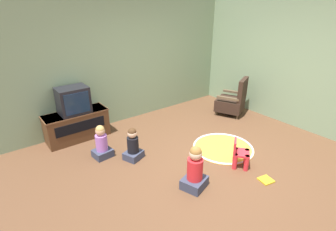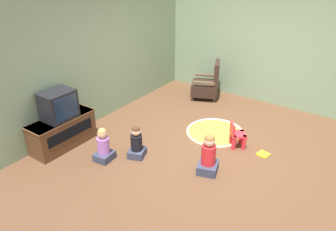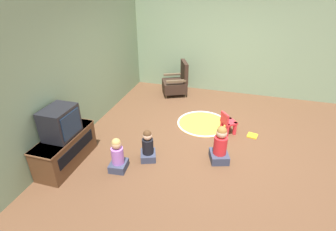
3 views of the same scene
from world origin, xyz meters
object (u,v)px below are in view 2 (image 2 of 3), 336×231
(black_armchair, at_px, (207,85))
(tv_cabinet, at_px, (63,131))
(television, at_px, (59,105))
(child_watching_right, at_px, (103,146))
(book, at_px, (263,154))
(child_watching_center, at_px, (208,156))
(yellow_kid_chair, at_px, (237,137))
(child_watching_left, at_px, (136,143))

(black_armchair, bearing_deg, tv_cabinet, -42.05)
(television, bearing_deg, child_watching_right, -83.90)
(television, bearing_deg, black_armchair, -17.09)
(black_armchair, xyz_separation_m, book, (-1.62, -2.04, -0.32))
(book, bearing_deg, child_watching_right, -40.41)
(book, bearing_deg, tv_cabinet, -48.33)
(child_watching_center, bearing_deg, book, -48.27)
(yellow_kid_chair, distance_m, child_watching_center, 0.97)
(child_watching_center, xyz_separation_m, child_watching_right, (-0.72, 1.61, -0.04))
(black_armchair, distance_m, child_watching_right, 3.33)
(yellow_kid_chair, bearing_deg, tv_cabinet, 86.41)
(tv_cabinet, relative_size, child_watching_center, 1.74)
(tv_cabinet, height_order, child_watching_center, child_watching_center)
(tv_cabinet, xyz_separation_m, book, (1.80, -3.11, -0.28))
(television, relative_size, child_watching_left, 0.94)
(child_watching_left, xyz_separation_m, child_watching_right, (-0.41, 0.38, 0.01))
(television, xyz_separation_m, yellow_kid_chair, (1.79, -2.58, -0.62))
(child_watching_left, bearing_deg, yellow_kid_chair, -65.94)
(child_watching_center, bearing_deg, tv_cabinet, 89.95)
(yellow_kid_chair, bearing_deg, black_armchair, 4.86)
(black_armchair, distance_m, child_watching_center, 2.99)
(black_armchair, xyz_separation_m, child_watching_center, (-2.61, -1.47, -0.04))
(black_armchair, bearing_deg, child_watching_right, -27.11)
(child_watching_left, height_order, child_watching_center, child_watching_center)
(child_watching_left, bearing_deg, book, -75.21)
(child_watching_left, relative_size, child_watching_center, 0.86)
(child_watching_left, bearing_deg, child_watching_center, -96.50)
(black_armchair, relative_size, child_watching_left, 1.53)
(black_armchair, height_order, child_watching_center, black_armchair)
(child_watching_left, distance_m, child_watching_center, 1.27)
(child_watching_center, distance_m, child_watching_right, 1.76)
(child_watching_right, bearing_deg, yellow_kid_chair, -50.60)
(child_watching_left, relative_size, child_watching_right, 0.97)
(television, height_order, child_watching_center, television)
(tv_cabinet, relative_size, yellow_kid_chair, 2.53)
(black_armchair, xyz_separation_m, child_watching_left, (-2.92, -0.25, -0.08))
(child_watching_left, height_order, book, child_watching_left)
(yellow_kid_chair, bearing_deg, television, 86.55)
(television, distance_m, child_watching_left, 1.51)
(child_watching_center, height_order, book, child_watching_center)
(tv_cabinet, distance_m, black_armchair, 3.59)
(tv_cabinet, height_order, child_watching_left, child_watching_left)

